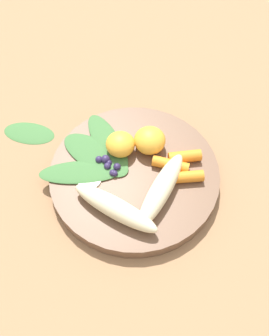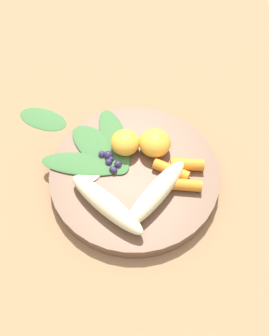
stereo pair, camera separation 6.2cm
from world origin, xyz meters
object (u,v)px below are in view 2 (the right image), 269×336
at_px(bowl, 134,175).
at_px(kale_leaf_stray, 43,118).
at_px(banana_peeled_left, 156,193).
at_px(orange_segment_near, 125,142).
at_px(banana_peeled_right, 107,204).

xyz_separation_m(bowl, kale_leaf_stray, (0.20, 0.09, -0.01)).
bearing_deg(kale_leaf_stray, banana_peeled_left, 161.02).
height_order(banana_peeled_left, kale_leaf_stray, banana_peeled_left).
height_order(bowl, orange_segment_near, orange_segment_near).
relative_size(banana_peeled_left, banana_peeled_right, 1.00).
height_order(bowl, banana_peeled_right, banana_peeled_right).
height_order(bowl, banana_peeled_left, banana_peeled_left).
distance_m(bowl, orange_segment_near, 0.06).
relative_size(banana_peeled_left, orange_segment_near, 2.98).
height_order(orange_segment_near, kale_leaf_stray, orange_segment_near).
relative_size(bowl, orange_segment_near, 5.74).
bearing_deg(bowl, kale_leaf_stray, 24.30).
xyz_separation_m(banana_peeled_left, orange_segment_near, (0.11, -0.00, 0.00)).
bearing_deg(banana_peeled_left, kale_leaf_stray, 86.60).
bearing_deg(bowl, orange_segment_near, -9.42).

